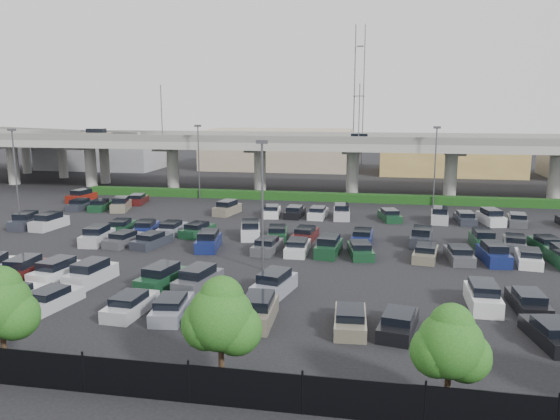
# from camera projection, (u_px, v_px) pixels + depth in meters

# --- Properties ---
(ground) EXTENTS (280.00, 280.00, 0.00)m
(ground) POSITION_uv_depth(u_px,v_px,m) (281.00, 245.00, 51.20)
(ground) COLOR black
(overpass) EXTENTS (150.00, 13.00, 15.80)m
(overpass) POSITION_uv_depth(u_px,v_px,m) (318.00, 146.00, 80.82)
(overpass) COLOR gray
(overpass) RESTS_ON ground
(on_ramp) EXTENTS (50.93, 30.13, 8.80)m
(on_ramp) POSITION_uv_depth(u_px,v_px,m) (45.00, 139.00, 100.69)
(on_ramp) COLOR gray
(on_ramp) RESTS_ON ground
(hedge) EXTENTS (66.00, 1.60, 1.10)m
(hedge) POSITION_uv_depth(u_px,v_px,m) (313.00, 197.00, 75.25)
(hedge) COLOR #123E13
(hedge) RESTS_ON ground
(fence) EXTENTS (70.00, 0.10, 2.00)m
(fence) POSITION_uv_depth(u_px,v_px,m) (166.00, 382.00, 23.98)
(fence) COLOR black
(fence) RESTS_ON ground
(tree_row) EXTENTS (65.07, 3.66, 5.94)m
(tree_row) POSITION_uv_depth(u_px,v_px,m) (192.00, 314.00, 24.78)
(tree_row) COLOR #332316
(tree_row) RESTS_ON ground
(parked_cars) EXTENTS (63.08, 41.66, 1.67)m
(parked_cars) POSITION_uv_depth(u_px,v_px,m) (269.00, 249.00, 47.31)
(parked_cars) COLOR #4B4C52
(parked_cars) RESTS_ON ground
(light_poles) EXTENTS (66.90, 48.38, 10.30)m
(light_poles) POSITION_uv_depth(u_px,v_px,m) (242.00, 175.00, 52.69)
(light_poles) COLOR #4C4C51
(light_poles) RESTS_ON ground
(distant_buildings) EXTENTS (138.00, 24.00, 9.00)m
(distant_buildings) POSITION_uv_depth(u_px,v_px,m) (398.00, 153.00, 108.05)
(distant_buildings) COLOR gray
(distant_buildings) RESTS_ON ground
(comm_tower) EXTENTS (2.40, 2.40, 30.00)m
(comm_tower) POSITION_uv_depth(u_px,v_px,m) (359.00, 93.00, 119.08)
(comm_tower) COLOR #4C4C51
(comm_tower) RESTS_ON ground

